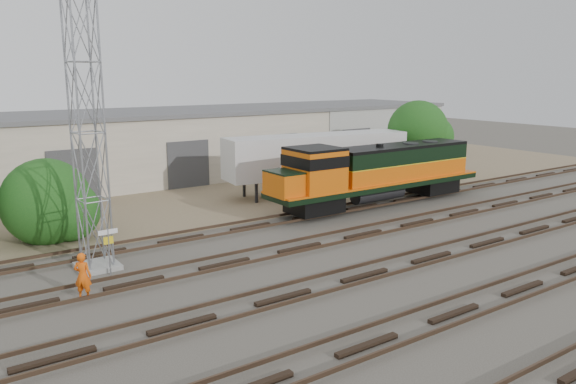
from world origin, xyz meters
TOP-DOWN VIEW (x-y plane):
  - ground at (0.00, 0.00)m, footprint 140.00×140.00m
  - dirt_strip at (0.00, 15.00)m, footprint 80.00×16.00m
  - tracks at (0.00, -3.00)m, footprint 80.00×20.40m
  - warehouse at (0.04, 22.98)m, footprint 58.40×10.40m
  - locomotive at (9.04, 6.00)m, footprint 15.62×2.74m
  - signal_tower at (-8.60, 4.27)m, footprint 1.67×1.67m
  - sign_post at (-8.40, 3.19)m, footprint 0.80×0.08m
  - worker at (-9.99, 1.21)m, footprint 0.77×0.74m
  - semi_trailer at (8.87, 11.18)m, footprint 13.40×4.38m
  - dumpster_blue at (22.81, 15.72)m, footprint 1.77×1.68m
  - dumpster_red at (24.11, 18.13)m, footprint 1.84×1.78m
  - tree_mid at (-9.11, 9.73)m, footprint 4.55×4.34m
  - tree_east at (17.72, 10.21)m, footprint 4.79×4.56m

SIDE VIEW (x-z plane):
  - ground at x=0.00m, z-range 0.00..0.00m
  - dirt_strip at x=0.00m, z-range 0.00..0.02m
  - tracks at x=0.00m, z-range -0.06..0.22m
  - dumpster_red at x=24.11m, z-range 0.00..1.40m
  - dumpster_blue at x=22.81m, z-range 0.00..1.50m
  - worker at x=-9.99m, z-range 0.00..1.77m
  - sign_post at x=-8.40m, z-range 0.39..2.35m
  - tree_mid at x=-9.11m, z-range -0.37..3.97m
  - locomotive at x=9.04m, z-range 0.30..4.06m
  - semi_trailer at x=8.87m, z-range 0.52..4.57m
  - warehouse at x=0.04m, z-range 0.00..5.30m
  - tree_east at x=17.72m, z-range 0.68..6.83m
  - signal_tower at x=-8.60m, z-range -0.15..11.21m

